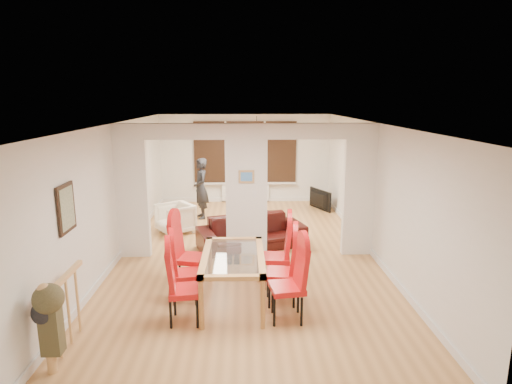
{
  "coord_description": "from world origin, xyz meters",
  "views": [
    {
      "loc": [
        -0.06,
        -8.09,
        3.07
      ],
      "look_at": [
        0.2,
        0.6,
        1.14
      ],
      "focal_mm": 30.0,
      "sensor_mm": 36.0,
      "label": 1
    }
  ],
  "objects_px": {
    "dining_chair_ra": "(287,282)",
    "sofa": "(252,232)",
    "armchair": "(175,218)",
    "television": "(317,200)",
    "dining_chair_lc": "(189,253)",
    "dining_chair_rb": "(281,268)",
    "bottle": "(261,207)",
    "dining_chair_la": "(185,285)",
    "dining_chair_lb": "(186,269)",
    "coffee_table": "(264,217)",
    "person": "(201,188)",
    "dining_table": "(233,278)",
    "bowl": "(258,212)",
    "dining_chair_rc": "(276,253)"
  },
  "relations": [
    {
      "from": "dining_chair_ra",
      "to": "sofa",
      "type": "height_order",
      "value": "dining_chair_ra"
    },
    {
      "from": "armchair",
      "to": "television",
      "type": "bearing_deg",
      "value": 83.89
    },
    {
      "from": "sofa",
      "to": "dining_chair_lc",
      "type": "bearing_deg",
      "value": -137.39
    },
    {
      "from": "dining_chair_rb",
      "to": "bottle",
      "type": "xyz_separation_m",
      "value": [
        -0.11,
        4.44,
        -0.19
      ]
    },
    {
      "from": "dining_chair_la",
      "to": "dining_chair_ra",
      "type": "height_order",
      "value": "dining_chair_ra"
    },
    {
      "from": "armchair",
      "to": "dining_chair_lc",
      "type": "bearing_deg",
      "value": -21.58
    },
    {
      "from": "television",
      "to": "sofa",
      "type": "bearing_deg",
      "value": 123.29
    },
    {
      "from": "dining_chair_rb",
      "to": "sofa",
      "type": "xyz_separation_m",
      "value": [
        -0.39,
        2.5,
        -0.23
      ]
    },
    {
      "from": "armchair",
      "to": "dining_chair_lb",
      "type": "bearing_deg",
      "value": -23.37
    },
    {
      "from": "dining_chair_la",
      "to": "coffee_table",
      "type": "bearing_deg",
      "value": 67.22
    },
    {
      "from": "sofa",
      "to": "television",
      "type": "xyz_separation_m",
      "value": [
        1.89,
        3.03,
        -0.04
      ]
    },
    {
      "from": "dining_chair_lc",
      "to": "person",
      "type": "relative_size",
      "value": 0.74
    },
    {
      "from": "dining_table",
      "to": "bowl",
      "type": "distance_m",
      "value": 4.37
    },
    {
      "from": "dining_table",
      "to": "dining_chair_lc",
      "type": "bearing_deg",
      "value": 141.12
    },
    {
      "from": "dining_chair_lb",
      "to": "coffee_table",
      "type": "bearing_deg",
      "value": 61.5
    },
    {
      "from": "dining_chair_ra",
      "to": "person",
      "type": "relative_size",
      "value": 0.72
    },
    {
      "from": "dining_chair_ra",
      "to": "dining_chair_lb",
      "type": "bearing_deg",
      "value": 148.77
    },
    {
      "from": "dining_chair_lc",
      "to": "dining_chair_rc",
      "type": "bearing_deg",
      "value": 12.67
    },
    {
      "from": "dining_chair_lc",
      "to": "dining_chair_rc",
      "type": "xyz_separation_m",
      "value": [
        1.43,
        0.0,
        -0.01
      ]
    },
    {
      "from": "armchair",
      "to": "dining_chair_la",
      "type": "bearing_deg",
      "value": -24.1
    },
    {
      "from": "dining_chair_lc",
      "to": "sofa",
      "type": "relative_size",
      "value": 0.52
    },
    {
      "from": "person",
      "to": "coffee_table",
      "type": "bearing_deg",
      "value": 58.38
    },
    {
      "from": "coffee_table",
      "to": "dining_chair_lb",
      "type": "bearing_deg",
      "value": -108.15
    },
    {
      "from": "dining_chair_rc",
      "to": "sofa",
      "type": "xyz_separation_m",
      "value": [
        -0.36,
        1.87,
        -0.24
      ]
    },
    {
      "from": "bowl",
      "to": "dining_chair_la",
      "type": "bearing_deg",
      "value": -103.5
    },
    {
      "from": "coffee_table",
      "to": "dining_chair_rb",
      "type": "bearing_deg",
      "value": -89.31
    },
    {
      "from": "dining_chair_rb",
      "to": "sofa",
      "type": "distance_m",
      "value": 2.54
    },
    {
      "from": "sofa",
      "to": "coffee_table",
      "type": "relative_size",
      "value": 2.18
    },
    {
      "from": "dining_table",
      "to": "dining_chair_ra",
      "type": "height_order",
      "value": "dining_chair_ra"
    },
    {
      "from": "dining_chair_ra",
      "to": "dining_table",
      "type": "bearing_deg",
      "value": 135.77
    },
    {
      "from": "bowl",
      "to": "person",
      "type": "bearing_deg",
      "value": 164.82
    },
    {
      "from": "dining_chair_rb",
      "to": "bowl",
      "type": "height_order",
      "value": "dining_chair_rb"
    },
    {
      "from": "sofa",
      "to": "television",
      "type": "distance_m",
      "value": 3.57
    },
    {
      "from": "dining_chair_rc",
      "to": "coffee_table",
      "type": "bearing_deg",
      "value": 94.8
    },
    {
      "from": "dining_chair_lc",
      "to": "person",
      "type": "xyz_separation_m",
      "value": [
        -0.19,
        4.14,
        0.2
      ]
    },
    {
      "from": "dining_chair_lb",
      "to": "dining_chair_rb",
      "type": "relative_size",
      "value": 0.92
    },
    {
      "from": "dining_chair_la",
      "to": "dining_chair_lc",
      "type": "distance_m",
      "value": 1.16
    },
    {
      "from": "dining_table",
      "to": "dining_chair_rc",
      "type": "relative_size",
      "value": 1.45
    },
    {
      "from": "armchair",
      "to": "dining_chair_rc",
      "type": "bearing_deg",
      "value": 1.15
    },
    {
      "from": "dining_chair_la",
      "to": "coffee_table",
      "type": "relative_size",
      "value": 1.08
    },
    {
      "from": "dining_chair_rc",
      "to": "bowl",
      "type": "relative_size",
      "value": 5.25
    },
    {
      "from": "dining_chair_la",
      "to": "dining_chair_lb",
      "type": "relative_size",
      "value": 1.07
    },
    {
      "from": "dining_chair_la",
      "to": "dining_chair_ra",
      "type": "distance_m",
      "value": 1.41
    },
    {
      "from": "dining_chair_ra",
      "to": "bowl",
      "type": "xyz_separation_m",
      "value": [
        -0.24,
        4.88,
        -0.31
      ]
    },
    {
      "from": "dining_table",
      "to": "bottle",
      "type": "relative_size",
      "value": 6.17
    },
    {
      "from": "sofa",
      "to": "bottle",
      "type": "relative_size",
      "value": 8.27
    },
    {
      "from": "dining_chair_lc",
      "to": "bottle",
      "type": "bearing_deg",
      "value": 83.22
    },
    {
      "from": "dining_table",
      "to": "coffee_table",
      "type": "relative_size",
      "value": 1.63
    },
    {
      "from": "bowl",
      "to": "television",
      "type": "bearing_deg",
      "value": 34.4
    },
    {
      "from": "dining_table",
      "to": "sofa",
      "type": "bearing_deg",
      "value": 82.46
    }
  ]
}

